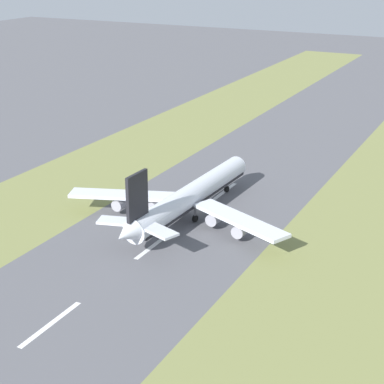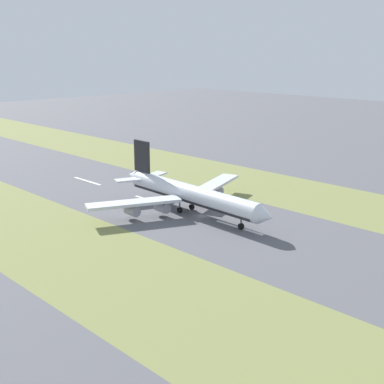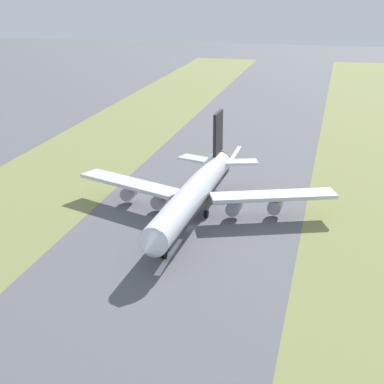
{
  "view_description": "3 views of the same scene",
  "coord_description": "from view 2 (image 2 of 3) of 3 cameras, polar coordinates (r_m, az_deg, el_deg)",
  "views": [
    {
      "loc": [
        73.06,
        -146.76,
        67.97
      ],
      "look_at": [
        -0.03,
        -4.29,
        7.0
      ],
      "focal_mm": 60.0,
      "sensor_mm": 36.0,
      "label": 1
    },
    {
      "loc": [
        113.5,
        113.09,
        50.81
      ],
      "look_at": [
        -0.03,
        -4.29,
        7.0
      ],
      "focal_mm": 50.0,
      "sensor_mm": 36.0,
      "label": 2
    },
    {
      "loc": [
        -31.36,
        129.33,
        53.72
      ],
      "look_at": [
        -0.03,
        -4.29,
        7.0
      ],
      "focal_mm": 60.0,
      "sensor_mm": 36.0,
      "label": 3
    }
  ],
  "objects": [
    {
      "name": "ground_plane",
      "position": [
        168.09,
        1.01,
        -2.58
      ],
      "size": [
        800.0,
        800.0,
        0.0
      ],
      "primitive_type": "plane",
      "color": "#56565B"
    },
    {
      "name": "centreline_dash_mid",
      "position": [
        185.3,
        -4.31,
        -0.94
      ],
      "size": [
        1.2,
        18.0,
        0.01
      ],
      "primitive_type": "cube",
      "color": "silver",
      "rests_on": "ground"
    },
    {
      "name": "centreline_dash_near",
      "position": [
        216.63,
        -11.11,
        1.17
      ],
      "size": [
        1.2,
        18.0,
        0.01
      ],
      "primitive_type": "cube",
      "color": "silver",
      "rests_on": "ground"
    },
    {
      "name": "grass_median_east",
      "position": [
        141.65,
        -12.05,
        -6.35
      ],
      "size": [
        40.0,
        600.0,
        0.01
      ],
      "primitive_type": "cube",
      "color": "olive",
      "rests_on": "ground"
    },
    {
      "name": "centreline_dash_far",
      "position": [
        157.95,
        5.05,
        -3.81
      ],
      "size": [
        1.2,
        18.0,
        0.01
      ],
      "primitive_type": "cube",
      "color": "silver",
      "rests_on": "ground"
    },
    {
      "name": "airplane_main_jet",
      "position": [
        170.7,
        -0.43,
        -0.19
      ],
      "size": [
        64.1,
        67.15,
        20.2
      ],
      "color": "silver",
      "rests_on": "ground"
    },
    {
      "name": "grass_median_west",
      "position": [
        201.23,
        10.1,
        0.16
      ],
      "size": [
        40.0,
        600.0,
        0.01
      ],
      "primitive_type": "cube",
      "color": "olive",
      "rests_on": "ground"
    }
  ]
}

